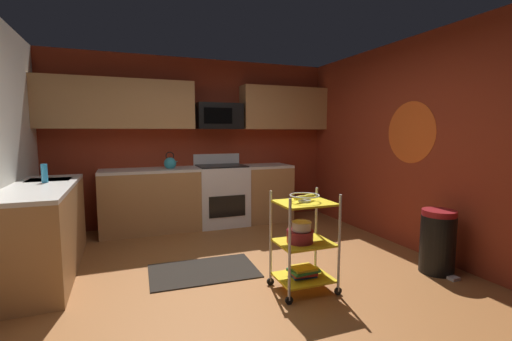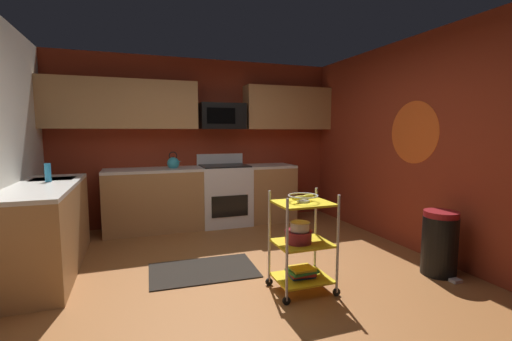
# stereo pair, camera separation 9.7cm
# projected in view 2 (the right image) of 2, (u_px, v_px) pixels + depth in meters

# --- Properties ---
(floor) EXTENTS (4.40, 4.80, 0.04)m
(floor) POSITION_uv_depth(u_px,v_px,m) (246.00, 280.00, 3.47)
(floor) COLOR #995B2D
(floor) RESTS_ON ground
(wall_back) EXTENTS (4.52, 0.06, 2.60)m
(wall_back) POSITION_uv_depth(u_px,v_px,m) (200.00, 142.00, 5.60)
(wall_back) COLOR maroon
(wall_back) RESTS_ON ground
(wall_right) EXTENTS (0.06, 4.80, 2.60)m
(wall_right) POSITION_uv_depth(u_px,v_px,m) (427.00, 145.00, 4.06)
(wall_right) COLOR maroon
(wall_right) RESTS_ON ground
(wall_flower_decal) EXTENTS (0.00, 0.76, 0.76)m
(wall_flower_decal) POSITION_uv_depth(u_px,v_px,m) (414.00, 132.00, 4.21)
(wall_flower_decal) COLOR #E5591E
(counter_run) EXTENTS (3.65, 2.45, 0.92)m
(counter_run) POSITION_uv_depth(u_px,v_px,m) (156.00, 206.00, 4.69)
(counter_run) COLOR #B27F4C
(counter_run) RESTS_ON ground
(oven_range) EXTENTS (0.76, 0.65, 1.10)m
(oven_range) POSITION_uv_depth(u_px,v_px,m) (224.00, 194.00, 5.49)
(oven_range) COLOR white
(oven_range) RESTS_ON ground
(upper_cabinets) EXTENTS (4.40, 0.33, 0.70)m
(upper_cabinets) POSITION_uv_depth(u_px,v_px,m) (197.00, 106.00, 5.33)
(upper_cabinets) COLOR #B27F4C
(microwave) EXTENTS (0.70, 0.39, 0.40)m
(microwave) POSITION_uv_depth(u_px,v_px,m) (222.00, 116.00, 5.46)
(microwave) COLOR black
(rolling_cart) EXTENTS (0.56, 0.42, 0.91)m
(rolling_cart) POSITION_uv_depth(u_px,v_px,m) (302.00, 243.00, 3.16)
(rolling_cart) COLOR silver
(rolling_cart) RESTS_ON ground
(fruit_bowl) EXTENTS (0.27, 0.27, 0.07)m
(fruit_bowl) POSITION_uv_depth(u_px,v_px,m) (303.00, 197.00, 3.11)
(fruit_bowl) COLOR silver
(fruit_bowl) RESTS_ON rolling_cart
(mixing_bowl_large) EXTENTS (0.25, 0.25, 0.11)m
(mixing_bowl_large) POSITION_uv_depth(u_px,v_px,m) (298.00, 236.00, 3.14)
(mixing_bowl_large) COLOR maroon
(mixing_bowl_large) RESTS_ON rolling_cart
(mixing_bowl_small) EXTENTS (0.18, 0.18, 0.08)m
(mixing_bowl_small) POSITION_uv_depth(u_px,v_px,m) (300.00, 226.00, 3.11)
(mixing_bowl_small) COLOR silver
(mixing_bowl_small) RESTS_ON rolling_cart
(book_stack) EXTENTS (0.27, 0.21, 0.09)m
(book_stack) POSITION_uv_depth(u_px,v_px,m) (302.00, 272.00, 3.19)
(book_stack) COLOR #1E4C8C
(book_stack) RESTS_ON rolling_cart
(kettle) EXTENTS (0.21, 0.18, 0.26)m
(kettle) POSITION_uv_depth(u_px,v_px,m) (173.00, 163.00, 5.17)
(kettle) COLOR teal
(kettle) RESTS_ON counter_run
(dish_soap_bottle) EXTENTS (0.06, 0.06, 0.20)m
(dish_soap_bottle) POSITION_uv_depth(u_px,v_px,m) (48.00, 173.00, 3.74)
(dish_soap_bottle) COLOR #2D8CBF
(dish_soap_bottle) RESTS_ON counter_run
(trash_can) EXTENTS (0.34, 0.42, 0.66)m
(trash_can) POSITION_uv_depth(u_px,v_px,m) (440.00, 243.00, 3.55)
(trash_can) COLOR black
(trash_can) RESTS_ON ground
(floor_rug) EXTENTS (1.13, 0.74, 0.01)m
(floor_rug) POSITION_uv_depth(u_px,v_px,m) (203.00, 270.00, 3.66)
(floor_rug) COLOR black
(floor_rug) RESTS_ON ground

